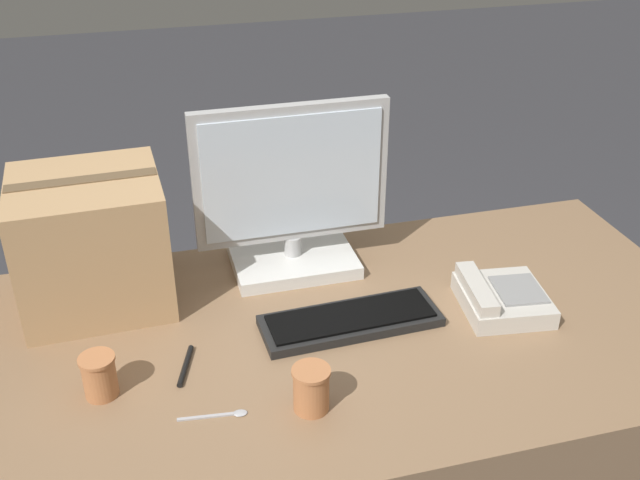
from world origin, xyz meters
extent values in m
cube|color=#8C6B4C|center=(0.00, 0.00, 0.37)|extent=(1.80, 0.90, 0.74)
cube|color=white|center=(-0.03, 0.30, 0.76)|extent=(0.31, 0.23, 0.03)
cylinder|color=#B2B2B2|center=(-0.03, 0.30, 0.80)|extent=(0.04, 0.04, 0.05)
cube|color=#B2B2B2|center=(-0.03, 0.30, 1.00)|extent=(0.49, 0.03, 0.35)
cube|color=silver|center=(-0.03, 0.29, 1.00)|extent=(0.44, 0.01, 0.31)
cube|color=black|center=(0.03, 0.01, 0.75)|extent=(0.42, 0.16, 0.02)
cube|color=black|center=(0.03, 0.01, 0.76)|extent=(0.38, 0.13, 0.01)
cube|color=beige|center=(0.40, -0.02, 0.76)|extent=(0.22, 0.23, 0.05)
cube|color=beige|center=(0.34, -0.01, 0.80)|extent=(0.07, 0.20, 0.03)
cube|color=gray|center=(0.44, -0.02, 0.79)|extent=(0.12, 0.14, 0.01)
cylinder|color=#BC7547|center=(-0.52, -0.09, 0.78)|extent=(0.07, 0.07, 0.09)
cylinder|color=#BC7547|center=(-0.52, -0.09, 0.83)|extent=(0.07, 0.07, 0.01)
cylinder|color=#BC7547|center=(-0.12, -0.24, 0.78)|extent=(0.07, 0.07, 0.09)
cylinder|color=#BC7547|center=(-0.12, -0.24, 0.83)|extent=(0.08, 0.08, 0.01)
cube|color=#B2B2B7|center=(-0.33, -0.21, 0.74)|extent=(0.11, 0.02, 0.00)
ellipsoid|color=#B2B2B7|center=(-0.26, -0.22, 0.74)|extent=(0.03, 0.02, 0.00)
cube|color=tan|center=(-0.52, 0.27, 0.90)|extent=(0.35, 0.33, 0.31)
cube|color=brown|center=(-0.52, 0.27, 1.05)|extent=(0.33, 0.05, 0.00)
cylinder|color=black|center=(-0.35, -0.05, 0.74)|extent=(0.05, 0.13, 0.01)
camera|label=1|loc=(-0.40, -1.33, 1.76)|focal=42.00mm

